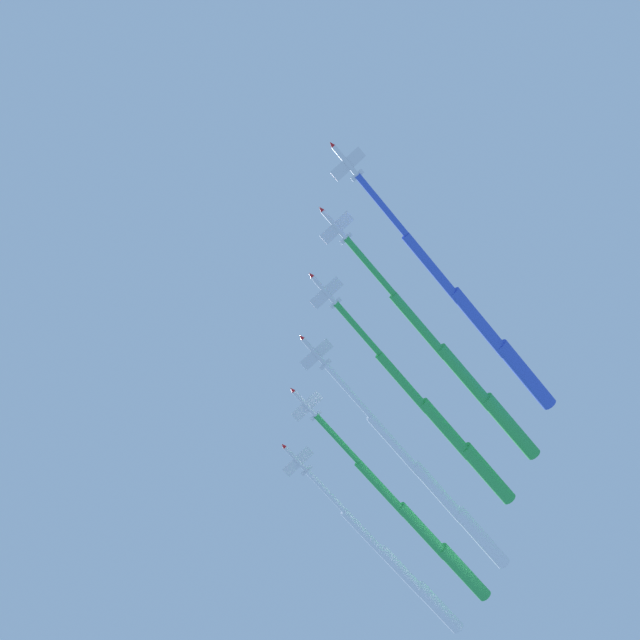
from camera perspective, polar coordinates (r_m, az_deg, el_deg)
jet_lead at (r=238.49m, az=9.03°, el=-0.30°), size 60.75×58.98×4.45m
jet_port_inner at (r=245.53m, az=8.25°, el=-3.30°), size 60.78×58.63×4.47m
jet_starboard_inner at (r=248.81m, az=7.14°, el=-6.13°), size 57.17×55.56×4.46m
jet_port_mid at (r=256.16m, az=6.76°, el=-9.59°), size 59.38×58.66×4.40m
jet_starboard_mid at (r=265.39m, az=5.88°, el=-11.68°), size 57.92×56.12×4.43m
jet_port_outer at (r=271.10m, az=4.69°, el=-13.80°), size 53.13×51.71×4.49m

